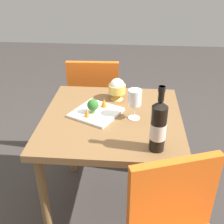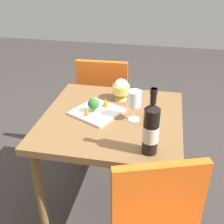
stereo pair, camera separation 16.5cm
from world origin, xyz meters
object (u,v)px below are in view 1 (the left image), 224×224
at_px(rice_bowl, 117,89).
at_px(serving_plate, 96,113).
at_px(wine_bottle, 158,126).
at_px(wine_glass, 135,98).
at_px(carrot_garnish_left, 104,103).
at_px(chair_near_window, 94,96).
at_px(broccoli_floret, 93,105).
at_px(carrot_garnish_right, 87,112).

xyz_separation_m(rice_bowl, serving_plate, (0.21, -0.11, -0.07)).
xyz_separation_m(wine_bottle, wine_glass, (-0.29, -0.11, -0.00)).
height_order(wine_bottle, carrot_garnish_left, wine_bottle).
relative_size(serving_plate, carrot_garnish_left, 6.36).
bearing_deg(chair_near_window, broccoli_floret, -84.75).
bearing_deg(wine_glass, carrot_garnish_left, -117.82).
bearing_deg(wine_bottle, broccoli_floret, -130.67).
bearing_deg(carrot_garnish_right, serving_plate, 145.30).
bearing_deg(rice_bowl, carrot_garnish_right, -29.48).
distance_m(wine_glass, serving_plate, 0.26).
height_order(chair_near_window, carrot_garnish_left, chair_near_window).
height_order(wine_glass, carrot_garnish_left, wine_glass).
relative_size(wine_glass, rice_bowl, 1.26).
distance_m(rice_bowl, broccoli_floret, 0.26).
bearing_deg(serving_plate, rice_bowl, 152.26).
distance_m(chair_near_window, broccoli_floret, 0.71).
height_order(chair_near_window, rice_bowl, rice_bowl).
relative_size(wine_bottle, broccoli_floret, 3.89).
bearing_deg(serving_plate, carrot_garnish_right, -34.70).
xyz_separation_m(chair_near_window, wine_glass, (0.67, 0.33, 0.33)).
relative_size(wine_glass, serving_plate, 0.53).
relative_size(wine_glass, carrot_garnish_right, 3.23).
height_order(rice_bowl, broccoli_floret, rice_bowl).
xyz_separation_m(chair_near_window, rice_bowl, (0.43, 0.21, 0.27)).
distance_m(carrot_garnish_left, carrot_garnish_right, 0.16).
bearing_deg(wine_glass, carrot_garnish_right, -83.04).
distance_m(rice_bowl, serving_plate, 0.24).
relative_size(wine_glass, carrot_garnish_left, 3.39).
height_order(rice_bowl, serving_plate, rice_bowl).
distance_m(wine_bottle, broccoli_floret, 0.47).
bearing_deg(rice_bowl, broccoli_floret, -29.30).
distance_m(wine_glass, rice_bowl, 0.27).
height_order(serving_plate, carrot_garnish_left, carrot_garnish_left).
bearing_deg(broccoli_floret, carrot_garnish_left, 145.14).
height_order(rice_bowl, carrot_garnish_right, rice_bowl).
bearing_deg(broccoli_floret, chair_near_window, -172.35).
relative_size(rice_bowl, serving_plate, 0.42).
distance_m(rice_bowl, carrot_garnish_left, 0.16).
relative_size(wine_bottle, serving_plate, 1.00).
distance_m(wine_glass, carrot_garnish_left, 0.23).
xyz_separation_m(broccoli_floret, carrot_garnish_right, (0.05, -0.03, -0.02)).
bearing_deg(carrot_garnish_right, wine_glass, 96.96).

